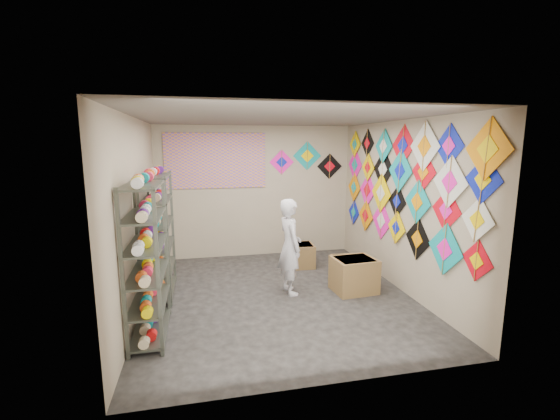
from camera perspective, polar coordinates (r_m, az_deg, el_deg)
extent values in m
plane|color=black|center=(5.99, -0.34, -12.89)|extent=(4.50, 4.50, 0.00)
plane|color=tan|center=(7.79, -3.74, 2.79)|extent=(4.00, 0.00, 4.00)
plane|color=tan|center=(3.48, 7.26, -6.43)|extent=(4.00, 0.00, 4.00)
plane|color=tan|center=(5.56, -21.00, -0.81)|extent=(0.00, 4.50, 4.50)
plane|color=tan|center=(6.31, 17.72, 0.61)|extent=(0.00, 4.50, 4.50)
plane|color=#6A635A|center=(5.52, -0.37, 13.86)|extent=(4.50, 4.50, 0.00)
cube|color=#4C5147|center=(4.80, -19.61, -7.30)|extent=(0.40, 1.10, 1.90)
cube|color=#4C5147|center=(6.04, -18.06, -3.68)|extent=(0.40, 1.10, 1.90)
cylinder|color=#FF294F|center=(4.32, -20.49, -7.97)|extent=(0.12, 0.10, 0.12)
cylinder|color=orange|center=(4.50, -20.14, -7.22)|extent=(0.12, 0.10, 0.12)
cylinder|color=#FFE602|center=(4.68, -19.82, -6.54)|extent=(0.12, 0.10, 0.12)
cylinder|color=white|center=(4.86, -19.53, -5.90)|extent=(0.12, 0.10, 0.12)
cylinder|color=red|center=(5.05, -19.26, -5.31)|extent=(0.12, 0.10, 0.12)
cylinder|color=#5A1C8A|center=(5.23, -19.01, -4.76)|extent=(0.12, 0.10, 0.12)
cylinder|color=beige|center=(5.56, -18.60, -3.88)|extent=(0.12, 0.10, 0.12)
cylinder|color=#0E99A2|center=(5.74, -18.39, -3.43)|extent=(0.12, 0.10, 0.12)
cylinder|color=#FF294F|center=(5.93, -18.20, -3.00)|extent=(0.12, 0.10, 0.12)
cylinder|color=orange|center=(6.12, -18.02, -2.60)|extent=(0.12, 0.10, 0.12)
cylinder|color=#FFE602|center=(6.30, -17.85, -2.23)|extent=(0.12, 0.10, 0.12)
cylinder|color=white|center=(6.49, -17.68, -1.88)|extent=(0.12, 0.10, 0.12)
cube|color=red|center=(4.94, 27.83, -6.86)|extent=(0.02, 0.50, 0.50)
cube|color=#0E989C|center=(5.35, 23.83, -5.50)|extent=(0.02, 0.70, 0.70)
cube|color=black|center=(5.89, 20.23, -4.18)|extent=(0.01, 0.64, 0.64)
cube|color=#FFD300|center=(6.36, 17.30, -2.58)|extent=(0.03, 0.54, 0.54)
cube|color=#FF18B0|center=(6.84, 15.19, -1.55)|extent=(0.01, 0.69, 0.69)
cube|color=orange|center=(7.38, 12.91, -0.83)|extent=(0.02, 0.60, 0.60)
cube|color=#0D1DB4|center=(7.94, 11.18, -0.33)|extent=(0.03, 0.53, 0.53)
cube|color=silver|center=(4.84, 27.88, -1.34)|extent=(0.03, 0.53, 0.53)
cube|color=red|center=(5.30, 24.00, -0.01)|extent=(0.02, 0.59, 0.59)
cube|color=#0E989C|center=(5.81, 20.20, 1.18)|extent=(0.01, 0.65, 0.65)
cube|color=black|center=(6.34, 17.42, 1.27)|extent=(0.02, 0.54, 0.54)
cube|color=#FFD300|center=(6.78, 15.14, 2.50)|extent=(0.01, 0.69, 0.69)
cube|color=#FF18B0|center=(7.31, 13.17, 2.99)|extent=(0.04, 0.65, 0.65)
cube|color=orange|center=(7.84, 11.22, 3.40)|extent=(0.02, 0.59, 0.59)
cube|color=#0D1DB4|center=(4.78, 28.59, 4.11)|extent=(0.03, 0.58, 0.58)
cube|color=silver|center=(5.20, 24.47, 3.91)|extent=(0.02, 0.68, 0.68)
cube|color=red|center=(5.71, 21.04, 5.47)|extent=(0.04, 0.58, 0.58)
cube|color=#0E989C|center=(6.22, 17.83, 5.73)|extent=(0.03, 0.69, 0.69)
cube|color=black|center=(6.75, 15.44, 6.02)|extent=(0.02, 0.71, 0.71)
cube|color=#FFD300|center=(7.25, 13.25, 6.33)|extent=(0.01, 0.52, 0.52)
cube|color=#FF18B0|center=(7.84, 11.36, 6.76)|extent=(0.01, 0.66, 0.66)
cube|color=orange|center=(4.72, 29.13, 8.12)|extent=(0.04, 0.71, 0.71)
cube|color=#0D1DB4|center=(5.27, 24.39, 8.90)|extent=(0.01, 0.58, 0.58)
cube|color=silver|center=(5.68, 21.17, 9.04)|extent=(0.01, 0.71, 0.71)
cube|color=red|center=(6.20, 18.24, 9.34)|extent=(0.04, 0.66, 0.66)
cube|color=#0E989C|center=(6.72, 15.52, 9.37)|extent=(0.03, 0.59, 0.59)
cube|color=black|center=(7.33, 13.19, 9.87)|extent=(0.01, 0.53, 0.53)
cube|color=#FFD300|center=(7.82, 11.34, 9.79)|extent=(0.02, 0.52, 0.52)
cube|color=#FF18B0|center=(7.82, 0.25, 7.31)|extent=(0.52, 0.02, 0.52)
cube|color=#0E989C|center=(7.96, 4.16, 8.22)|extent=(0.61, 0.02, 0.61)
cube|color=black|center=(8.12, 7.55, 6.61)|extent=(0.55, 0.02, 0.55)
cube|color=#8052B2|center=(7.64, -9.76, 7.41)|extent=(2.00, 0.01, 1.10)
imported|color=silver|center=(5.86, 1.51, -5.58)|extent=(0.64, 0.50, 1.51)
cube|color=olive|center=(6.17, 11.20, -9.67)|extent=(0.69, 0.59, 0.54)
cube|color=olive|center=(6.67, 10.15, -8.72)|extent=(0.51, 0.43, 0.41)
cube|color=olive|center=(7.27, 3.26, -6.88)|extent=(0.49, 0.53, 0.44)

